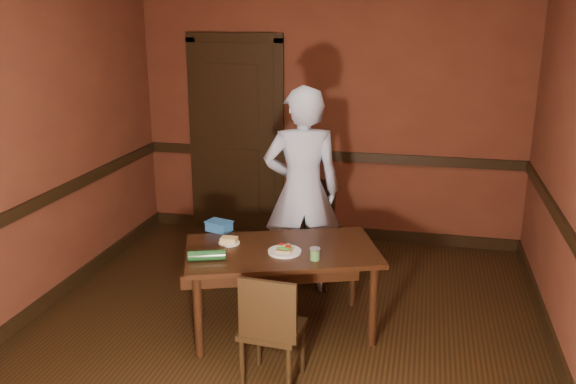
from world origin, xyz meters
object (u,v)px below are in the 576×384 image
at_px(sandwich_plate, 285,250).
at_px(food_tub, 219,226).
at_px(chair_far, 317,233).
at_px(chair_near, 273,327).
at_px(person, 302,191).
at_px(cheese_saucer, 229,241).
at_px(sauce_jar, 315,254).
at_px(dining_table, 282,289).

relative_size(sandwich_plate, food_tub, 1.07).
distance_m(chair_far, sandwich_plate, 1.03).
height_order(chair_near, sandwich_plate, chair_near).
distance_m(person, cheese_saucer, 0.86).
xyz_separation_m(chair_far, cheese_saucer, (-0.52, -0.93, 0.23)).
bearing_deg(chair_near, chair_far, -85.81).
bearing_deg(sauce_jar, chair_far, 99.31).
xyz_separation_m(chair_far, sandwich_plate, (-0.06, -1.01, 0.22)).
bearing_deg(food_tub, sandwich_plate, -10.58).
bearing_deg(sauce_jar, chair_near, -107.99).
bearing_deg(person, sauce_jar, 90.80).
bearing_deg(chair_near, sauce_jar, -103.90).
height_order(chair_near, person, person).
height_order(dining_table, cheese_saucer, cheese_saucer).
bearing_deg(chair_near, sandwich_plate, -79.89).
xyz_separation_m(person, sauce_jar, (0.28, -0.89, -0.19)).
bearing_deg(food_tub, person, 56.62).
relative_size(chair_far, sauce_jar, 10.33).
distance_m(sandwich_plate, sauce_jar, 0.26).
relative_size(sandwich_plate, cheese_saucer, 1.52).
distance_m(chair_near, food_tub, 1.21).
xyz_separation_m(chair_near, food_tub, (-0.68, 0.95, 0.30)).
bearing_deg(sandwich_plate, chair_far, 86.43).
bearing_deg(cheese_saucer, person, 60.00).
relative_size(chair_far, person, 0.51).
bearing_deg(chair_near, dining_table, -77.36).
bearing_deg(chair_far, person, -96.22).
distance_m(chair_far, sauce_jar, 1.13).
relative_size(sauce_jar, food_tub, 0.39).
xyz_separation_m(chair_near, cheese_saucer, (-0.52, 0.70, 0.28)).
bearing_deg(food_tub, sauce_jar, -8.15).
relative_size(chair_far, cheese_saucer, 5.64).
xyz_separation_m(sauce_jar, cheese_saucer, (-0.69, 0.16, -0.02)).
height_order(person, food_tub, person).
bearing_deg(sauce_jar, person, 107.32).
xyz_separation_m(sandwich_plate, food_tub, (-0.62, 0.33, 0.02)).
relative_size(chair_near, cheese_saucer, 4.95).
height_order(chair_far, sauce_jar, chair_far).
bearing_deg(chair_far, cheese_saucer, -99.45).
relative_size(dining_table, chair_near, 1.76).
bearing_deg(dining_table, chair_near, -101.66).
bearing_deg(food_tub, chair_near, -36.95).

